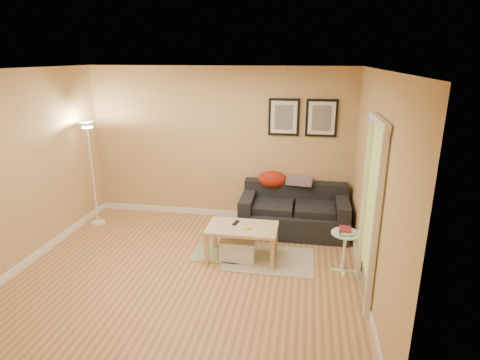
# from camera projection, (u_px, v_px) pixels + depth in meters

# --- Properties ---
(floor) EXTENTS (4.50, 4.50, 0.00)m
(floor) POSITION_uv_depth(u_px,v_px,m) (189.00, 272.00, 5.25)
(floor) COLOR tan
(floor) RESTS_ON ground
(ceiling) EXTENTS (4.50, 4.50, 0.00)m
(ceiling) POSITION_uv_depth(u_px,v_px,m) (180.00, 69.00, 4.48)
(ceiling) COLOR white
(ceiling) RESTS_ON wall_back
(wall_back) EXTENTS (4.50, 0.00, 4.50)m
(wall_back) POSITION_uv_depth(u_px,v_px,m) (220.00, 145.00, 6.75)
(wall_back) COLOR tan
(wall_back) RESTS_ON ground
(wall_front) EXTENTS (4.50, 0.00, 4.50)m
(wall_front) POSITION_uv_depth(u_px,v_px,m) (105.00, 256.00, 2.98)
(wall_front) COLOR tan
(wall_front) RESTS_ON ground
(wall_left) EXTENTS (0.00, 4.00, 4.00)m
(wall_left) POSITION_uv_depth(u_px,v_px,m) (21.00, 170.00, 5.23)
(wall_left) COLOR tan
(wall_left) RESTS_ON ground
(wall_right) EXTENTS (0.00, 4.00, 4.00)m
(wall_right) POSITION_uv_depth(u_px,v_px,m) (374.00, 189.00, 4.50)
(wall_right) COLOR tan
(wall_right) RESTS_ON ground
(baseboard_back) EXTENTS (4.50, 0.02, 0.10)m
(baseboard_back) POSITION_uv_depth(u_px,v_px,m) (221.00, 213.00, 7.11)
(baseboard_back) COLOR white
(baseboard_back) RESTS_ON ground
(baseboard_left) EXTENTS (0.02, 4.00, 0.10)m
(baseboard_left) POSITION_uv_depth(u_px,v_px,m) (36.00, 255.00, 5.60)
(baseboard_left) COLOR white
(baseboard_left) RESTS_ON ground
(baseboard_right) EXTENTS (0.02, 4.00, 0.10)m
(baseboard_right) POSITION_uv_depth(u_px,v_px,m) (363.00, 284.00, 4.88)
(baseboard_right) COLOR white
(baseboard_right) RESTS_ON ground
(sofa) EXTENTS (1.70, 0.90, 0.75)m
(sofa) POSITION_uv_depth(u_px,v_px,m) (294.00, 210.00, 6.37)
(sofa) COLOR black
(sofa) RESTS_ON ground
(red_throw) EXTENTS (0.48, 0.36, 0.28)m
(red_throw) POSITION_uv_depth(u_px,v_px,m) (272.00, 180.00, 6.61)
(red_throw) COLOR #B93311
(red_throw) RESTS_ON sofa
(plaid_throw) EXTENTS (0.45, 0.32, 0.10)m
(plaid_throw) POSITION_uv_depth(u_px,v_px,m) (300.00, 181.00, 6.51)
(plaid_throw) COLOR #A2715E
(plaid_throw) RESTS_ON sofa
(framed_print_left) EXTENTS (0.50, 0.04, 0.60)m
(framed_print_left) POSITION_uv_depth(u_px,v_px,m) (284.00, 117.00, 6.40)
(framed_print_left) COLOR black
(framed_print_left) RESTS_ON wall_back
(framed_print_right) EXTENTS (0.50, 0.04, 0.60)m
(framed_print_right) POSITION_uv_depth(u_px,v_px,m) (322.00, 118.00, 6.30)
(framed_print_right) COLOR black
(framed_print_right) RESTS_ON wall_back
(area_rug) EXTENTS (1.25, 0.85, 0.01)m
(area_rug) POSITION_uv_depth(u_px,v_px,m) (269.00, 259.00, 5.57)
(area_rug) COLOR #C3B19A
(area_rug) RESTS_ON ground
(green_runner) EXTENTS (0.70, 0.50, 0.01)m
(green_runner) POSITION_uv_depth(u_px,v_px,m) (218.00, 254.00, 5.71)
(green_runner) COLOR #668C4C
(green_runner) RESTS_ON ground
(coffee_table) EXTENTS (1.02, 0.67, 0.49)m
(coffee_table) POSITION_uv_depth(u_px,v_px,m) (242.00, 243.00, 5.54)
(coffee_table) COLOR #D3AE80
(coffee_table) RESTS_ON ground
(remote_control) EXTENTS (0.08, 0.17, 0.02)m
(remote_control) POSITION_uv_depth(u_px,v_px,m) (236.00, 223.00, 5.57)
(remote_control) COLOR black
(remote_control) RESTS_ON coffee_table
(tape_roll) EXTENTS (0.07, 0.07, 0.03)m
(tape_roll) POSITION_uv_depth(u_px,v_px,m) (248.00, 228.00, 5.39)
(tape_roll) COLOR yellow
(tape_roll) RESTS_ON coffee_table
(storage_bin) EXTENTS (0.50, 0.36, 0.31)m
(storage_bin) POSITION_uv_depth(u_px,v_px,m) (238.00, 248.00, 5.57)
(storage_bin) COLOR white
(storage_bin) RESTS_ON ground
(side_table) EXTENTS (0.37, 0.37, 0.57)m
(side_table) POSITION_uv_depth(u_px,v_px,m) (344.00, 252.00, 5.18)
(side_table) COLOR white
(side_table) RESTS_ON ground
(book_stack) EXTENTS (0.20, 0.25, 0.07)m
(book_stack) POSITION_uv_depth(u_px,v_px,m) (346.00, 231.00, 5.07)
(book_stack) COLOR teal
(book_stack) RESTS_ON side_table
(floor_lamp) EXTENTS (0.23, 0.23, 1.75)m
(floor_lamp) POSITION_uv_depth(u_px,v_px,m) (93.00, 177.00, 6.54)
(floor_lamp) COLOR white
(floor_lamp) RESTS_ON ground
(doorway) EXTENTS (0.12, 1.01, 2.13)m
(doorway) POSITION_uv_depth(u_px,v_px,m) (369.00, 216.00, 4.45)
(doorway) COLOR white
(doorway) RESTS_ON ground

